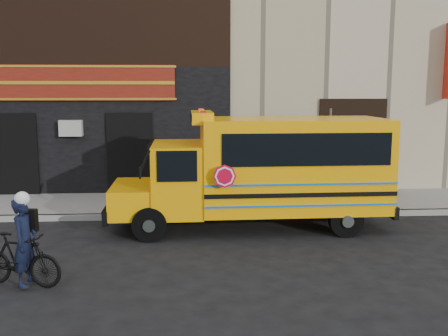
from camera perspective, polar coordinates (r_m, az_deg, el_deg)
name	(u,v)px	position (r m, az deg, el deg)	size (l,w,h in m)	color
ground	(248,248)	(11.14, 2.72, -9.07)	(120.00, 120.00, 0.00)	black
curb	(238,215)	(13.60, 1.56, -5.38)	(40.00, 0.20, 0.15)	gray
sidewalk	(233,203)	(15.05, 1.07, -3.97)	(40.00, 3.00, 0.15)	gray
building	(221,23)	(21.18, -0.39, 16.25)	(20.00, 10.70, 12.00)	#C0B290
school_bus	(266,168)	(12.43, 4.78, -0.03)	(6.95, 2.51, 2.92)	black
sign_pole	(329,156)	(14.15, 11.95, 1.38)	(0.06, 0.26, 2.93)	#464E49
bicycle	(20,259)	(9.63, -22.32, -9.65)	(0.45, 1.61, 0.97)	black
cyclist	(25,244)	(9.43, -21.79, -8.12)	(0.57, 0.37, 1.56)	black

